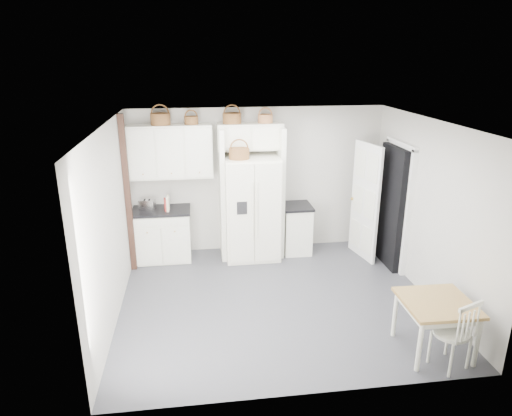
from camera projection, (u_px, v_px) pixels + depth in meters
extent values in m
plane|color=#3F404A|center=(276.00, 300.00, 6.77)|extent=(4.50, 4.50, 0.00)
plane|color=white|center=(278.00, 124.00, 5.93)|extent=(4.50, 4.50, 0.00)
plane|color=#AEAAA4|center=(257.00, 180.00, 8.23)|extent=(4.50, 0.00, 4.50)
plane|color=#AEAAA4|center=(111.00, 225.00, 6.06)|extent=(0.00, 4.00, 4.00)
plane|color=#AEAAA4|center=(429.00, 210.00, 6.64)|extent=(0.00, 4.00, 4.00)
cube|color=white|center=(252.00, 208.00, 7.97)|extent=(0.94, 0.75, 1.81)
cube|color=white|center=(163.00, 235.00, 8.00)|extent=(0.95, 0.60, 0.88)
cube|color=white|center=(296.00, 229.00, 8.31)|extent=(0.49, 0.58, 0.85)
cube|color=brown|center=(434.00, 326.00, 5.51)|extent=(0.83, 0.83, 0.68)
cube|color=white|center=(452.00, 332.00, 5.20)|extent=(0.55, 0.53, 0.89)
cube|color=black|center=(161.00, 210.00, 7.85)|extent=(0.99, 0.64, 0.04)
cube|color=black|center=(297.00, 206.00, 8.17)|extent=(0.52, 0.62, 0.04)
cube|color=silver|center=(147.00, 205.00, 7.80)|extent=(0.29, 0.21, 0.18)
cube|color=#AB2925|center=(165.00, 205.00, 7.75)|extent=(0.05, 0.15, 0.22)
cube|color=beige|center=(168.00, 203.00, 7.75)|extent=(0.05, 0.18, 0.26)
cylinder|color=#563218|center=(160.00, 119.00, 7.49)|extent=(0.33, 0.33, 0.19)
cylinder|color=#563218|center=(191.00, 120.00, 7.57)|extent=(0.23, 0.23, 0.13)
cylinder|color=#563218|center=(232.00, 118.00, 7.65)|extent=(0.31, 0.31, 0.18)
cylinder|color=#975E3F|center=(265.00, 119.00, 7.72)|extent=(0.25, 0.25, 0.14)
cylinder|color=#563218|center=(239.00, 154.00, 7.53)|extent=(0.34, 0.34, 0.18)
cube|color=white|center=(171.00, 152.00, 7.69)|extent=(1.40, 0.34, 0.90)
cube|color=white|center=(250.00, 136.00, 7.79)|extent=(1.12, 0.34, 0.45)
cube|color=white|center=(222.00, 194.00, 7.91)|extent=(0.08, 0.60, 2.30)
cube|color=white|center=(280.00, 192.00, 8.04)|extent=(0.08, 0.60, 2.30)
cube|color=black|center=(128.00, 195.00, 7.34)|extent=(0.09, 0.09, 2.60)
cube|color=black|center=(393.00, 207.00, 7.65)|extent=(0.18, 0.85, 2.05)
cube|color=white|center=(365.00, 202.00, 7.92)|extent=(0.21, 0.79, 2.05)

